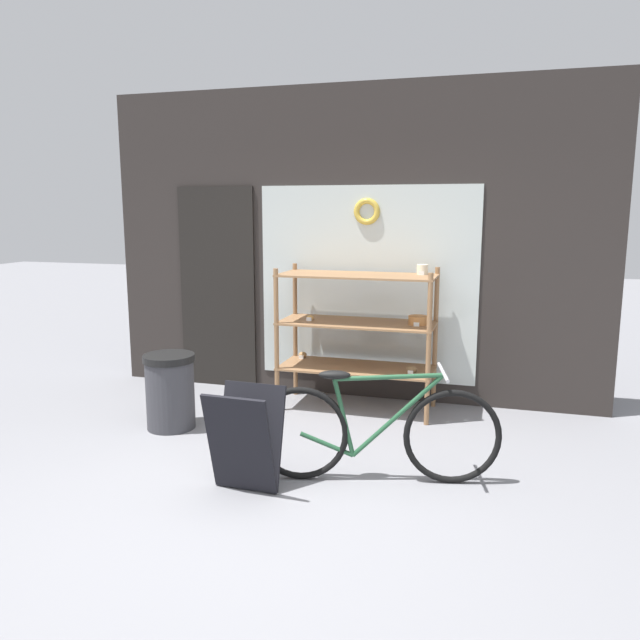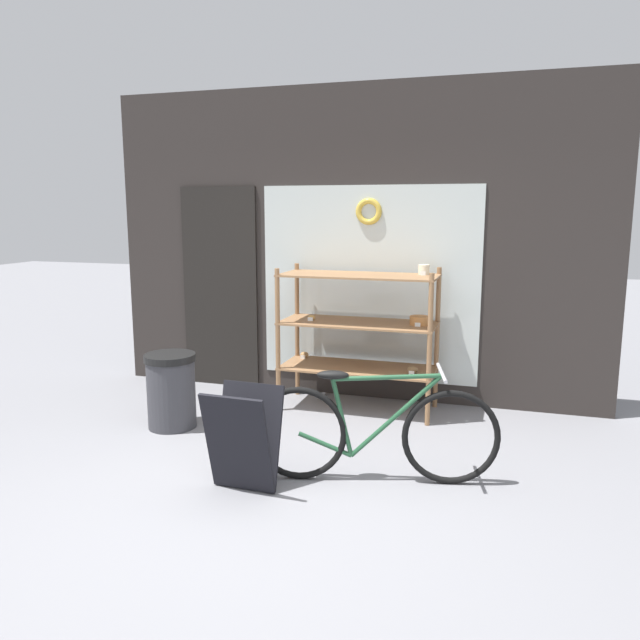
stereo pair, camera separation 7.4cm
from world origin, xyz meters
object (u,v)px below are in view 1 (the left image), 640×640
object	(u,v)px
display_case	(360,325)
bicycle	(375,432)
trash_bin	(170,388)
sandwich_board	(245,440)

from	to	relation	value
display_case	bicycle	xyz separation A→B (m)	(0.46, -1.54, -0.45)
bicycle	trash_bin	distance (m)	1.99
display_case	trash_bin	bearing A→B (deg)	-146.09
display_case	trash_bin	distance (m)	1.81
trash_bin	display_case	bearing A→B (deg)	33.91
bicycle	sandwich_board	world-z (taller)	bicycle
display_case	bicycle	distance (m)	1.67
trash_bin	bicycle	bearing A→B (deg)	-16.41
display_case	sandwich_board	bearing A→B (deg)	-100.13
display_case	sandwich_board	world-z (taller)	display_case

